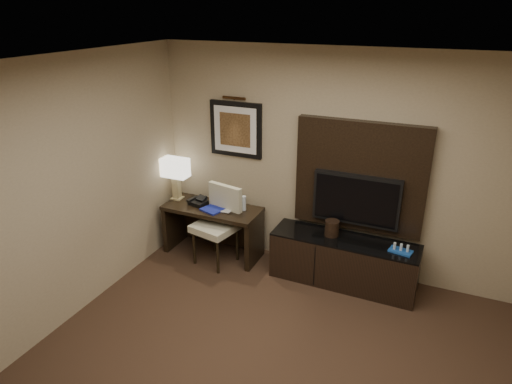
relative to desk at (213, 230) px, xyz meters
The scene contains 17 objects.
ceiling 3.53m from the desk, 55.10° to the right, with size 4.50×5.00×0.01m, color silver.
wall_back 1.84m from the desk, 13.13° to the left, with size 4.50×0.01×2.70m, color tan.
wall_left 2.49m from the desk, 109.23° to the right, with size 0.01×5.00×2.70m, color tan.
desk is the anchor object (origin of this frame).
credenza 1.75m from the desk, ahead, with size 1.70×0.47×0.59m, color black.
tv_wall_panel 2.05m from the desk, ahead, with size 1.50×0.12×1.30m, color black.
tv 1.93m from the desk, ahead, with size 1.00×0.08×0.60m, color black.
artwork 1.37m from the desk, 58.63° to the left, with size 0.70×0.04×0.70m, color black.
picture_light 1.75m from the desk, 55.41° to the left, with size 0.04×0.04×0.30m, color #3E2613.
desk_chair 0.29m from the desk, 53.61° to the right, with size 0.49×0.57×1.02m, color beige, non-canonical shape.
table_lamp 0.86m from the desk, behind, with size 0.37×0.21×0.60m, color tan, non-canonical shape.
desk_phone 0.44m from the desk, behind, with size 0.21×0.19×0.11m, color black, non-canonical shape.
blue_folder 0.36m from the desk, 22.37° to the right, with size 0.26×0.34×0.02m, color navy.
book 0.47m from the desk, ahead, with size 0.16×0.02×0.22m, color #BAB692.
water_bottle 0.60m from the desk, 11.19° to the left, with size 0.06×0.06×0.19m, color silver.
ice_bucket 1.61m from the desk, ahead, with size 0.17×0.17×0.19m, color black.
minibar_tray 2.39m from the desk, ahead, with size 0.25×0.15×0.09m, color #184A9E, non-canonical shape.
Camera 1 is at (1.18, -2.54, 3.11)m, focal length 32.00 mm.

